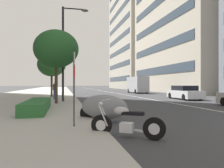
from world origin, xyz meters
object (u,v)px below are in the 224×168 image
Objects in this scene: car_lead_in_lane at (184,93)px; pedestrian_on_plaza at (55,90)px; motorcycle_nearest_camera at (103,107)px; parking_sign_by_curb at (74,79)px; street_lamp_with_banners at (67,45)px; motorcycle_far_end_row at (126,123)px; street_tree_far_plaza at (52,65)px; delivery_van_ahead at (137,84)px; street_tree_by_lamp_post at (56,49)px.

pedestrian_on_plaza is (1.28, 12.99, 0.30)m from car_lead_in_lane.
car_lead_in_lane reaches higher than motorcycle_nearest_camera.
parking_sign_by_curb is (-1.52, 1.27, 1.11)m from motorcycle_nearest_camera.
motorcycle_far_end_row is at bearing -172.86° from street_lamp_with_banners.
street_tree_far_plaza reaches higher than pedestrian_on_plaza.
motorcycle_far_end_row is 0.40× the size of street_tree_far_plaza.
motorcycle_far_end_row is 17.61m from car_lead_in_lane.
parking_sign_by_curb is (-28.70, 12.21, 0.22)m from delivery_van_ahead.
motorcycle_nearest_camera is at bearing -169.89° from street_tree_far_plaza.
street_lamp_with_banners reaches higher than street_tree_by_lamp_post.
street_lamp_with_banners is at bearing -44.65° from motorcycle_nearest_camera.
parking_sign_by_curb is at bearing 157.12° from delivery_van_ahead.
car_lead_in_lane is 0.61× the size of street_lamp_with_banners.
parking_sign_by_curb reaches higher than pedestrian_on_plaza.
motorcycle_far_end_row is 13.01m from street_lamp_with_banners.
street_tree_far_plaza is (7.02, 1.57, -1.06)m from street_lamp_with_banners.
pedestrian_on_plaza is at bearing 17.71° from street_lamp_with_banners.
delivery_van_ahead is at bearing -74.83° from motorcycle_nearest_camera.
parking_sign_by_curb is at bearing -174.71° from street_tree_far_plaza.
delivery_van_ahead is 0.77× the size of street_lamp_with_banners.
delivery_van_ahead is (29.96, -10.78, 1.08)m from motorcycle_far_end_row.
motorcycle_far_end_row is 15.70m from pedestrian_on_plaza.
delivery_van_ahead is 19.71m from pedestrian_on_plaza.
street_lamp_with_banners is (-17.81, 12.30, 3.31)m from delivery_van_ahead.
street_tree_far_plaza reaches higher than motorcycle_nearest_camera.
car_lead_in_lane is at bearing -94.36° from motorcycle_far_end_row.
street_lamp_with_banners is 2.15m from street_tree_by_lamp_post.
delivery_van_ahead is at bearing 1.37° from car_lead_in_lane.
car_lead_in_lane is 0.79× the size of delivery_van_ahead.
pedestrian_on_plaza is at bearing 137.47° from delivery_van_ahead.
car_lead_in_lane is 14.71m from street_tree_far_plaza.
delivery_van_ahead is 17.72m from street_tree_far_plaza.
pedestrian_on_plaza reaches higher than motorcycle_nearest_camera.
car_lead_in_lane is at bearing -95.71° from motorcycle_nearest_camera.
car_lead_in_lane is 0.95× the size of street_tree_far_plaza.
street_tree_far_plaza is (8.90, 0.79, -0.38)m from street_tree_by_lamp_post.
parking_sign_by_curb is at bearing 140.24° from car_lead_in_lane.
street_tree_far_plaza reaches higher than delivery_van_ahead.
motorcycle_nearest_camera is 0.86× the size of parking_sign_by_curb.
street_tree_far_plaza is (16.38, 2.92, 3.14)m from motorcycle_nearest_camera.
pedestrian_on_plaza is (14.22, 1.15, -0.75)m from parking_sign_by_curb.
car_lead_in_lane is 2.89× the size of pedestrian_on_plaza.
street_tree_by_lamp_post is at bearing 5.52° from parking_sign_by_curb.
pedestrian_on_plaza is (-14.48, 13.36, -0.53)m from delivery_van_ahead.
car_lead_in_lane is 13.06m from pedestrian_on_plaza.
street_tree_far_plaza is at bearing 72.50° from car_lead_in_lane.
street_lamp_with_banners is at bearing 102.44° from car_lead_in_lane.
street_tree_by_lamp_post is (9.01, 0.87, 2.40)m from parking_sign_by_curb.
street_tree_far_plaza reaches higher than car_lead_in_lane.
car_lead_in_lane is at bearing -80.27° from street_lamp_with_banners.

